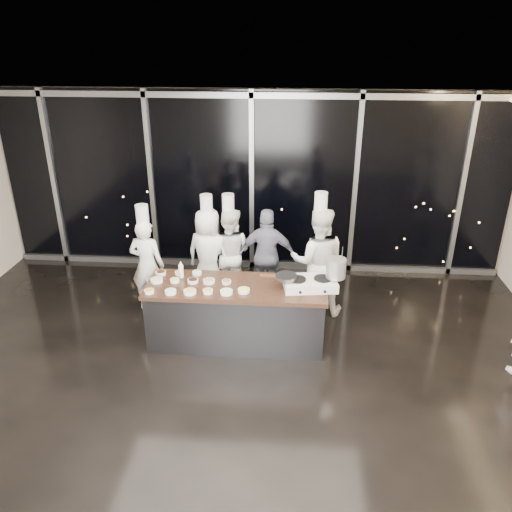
# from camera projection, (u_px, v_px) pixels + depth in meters

# --- Properties ---
(ground) EXTENTS (9.00, 9.00, 0.00)m
(ground) POSITION_uv_depth(u_px,v_px,m) (229.00, 381.00, 6.34)
(ground) COLOR black
(ground) RESTS_ON ground
(room_shell) EXTENTS (9.02, 7.02, 3.21)m
(room_shell) POSITION_uv_depth(u_px,v_px,m) (240.00, 214.00, 5.40)
(room_shell) COLOR beige
(room_shell) RESTS_ON ground
(window_wall) EXTENTS (8.90, 0.11, 3.20)m
(window_wall) POSITION_uv_depth(u_px,v_px,m) (252.00, 184.00, 8.80)
(window_wall) COLOR black
(window_wall) RESTS_ON ground
(demo_counter) EXTENTS (2.46, 0.86, 0.90)m
(demo_counter) POSITION_uv_depth(u_px,v_px,m) (236.00, 313.00, 6.97)
(demo_counter) COLOR #333338
(demo_counter) RESTS_ON ground
(stove) EXTENTS (0.75, 0.53, 0.14)m
(stove) POSITION_uv_depth(u_px,v_px,m) (310.00, 283.00, 6.70)
(stove) COLOR silver
(stove) RESTS_ON demo_counter
(frying_pan) EXTENTS (0.52, 0.33, 0.05)m
(frying_pan) POSITION_uv_depth(u_px,v_px,m) (286.00, 277.00, 6.66)
(frying_pan) COLOR slate
(frying_pan) RESTS_ON stove
(stock_pot) EXTENTS (0.30, 0.30, 0.26)m
(stock_pot) POSITION_uv_depth(u_px,v_px,m) (336.00, 268.00, 6.65)
(stock_pot) COLOR silver
(stock_pot) RESTS_ON stove
(prep_bowls) EXTENTS (1.39, 0.72, 0.05)m
(prep_bowls) POSITION_uv_depth(u_px,v_px,m) (192.00, 284.00, 6.77)
(prep_bowls) COLOR white
(prep_bowls) RESTS_ON demo_counter
(squeeze_bottle) EXTENTS (0.07, 0.07, 0.25)m
(squeeze_bottle) POSITION_uv_depth(u_px,v_px,m) (181.00, 270.00, 6.96)
(squeeze_bottle) COLOR white
(squeeze_bottle) RESTS_ON demo_counter
(chef_far_left) EXTENTS (0.59, 0.43, 1.73)m
(chef_far_left) POSITION_uv_depth(u_px,v_px,m) (147.00, 264.00, 7.70)
(chef_far_left) COLOR white
(chef_far_left) RESTS_ON ground
(chef_left) EXTENTS (0.87, 0.70, 1.77)m
(chef_left) POSITION_uv_depth(u_px,v_px,m) (208.00, 254.00, 8.03)
(chef_left) COLOR white
(chef_left) RESTS_ON ground
(chef_center) EXTENTS (0.81, 0.66, 1.76)m
(chef_center) POSITION_uv_depth(u_px,v_px,m) (229.00, 252.00, 8.10)
(chef_center) COLOR white
(chef_center) RESTS_ON ground
(guest) EXTENTS (0.94, 0.43, 1.57)m
(guest) POSITION_uv_depth(u_px,v_px,m) (268.00, 256.00, 7.94)
(guest) COLOR #15163A
(guest) RESTS_ON ground
(chef_right) EXTENTS (0.85, 0.66, 1.95)m
(chef_right) POSITION_uv_depth(u_px,v_px,m) (318.00, 261.00, 7.58)
(chef_right) COLOR white
(chef_right) RESTS_ON ground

